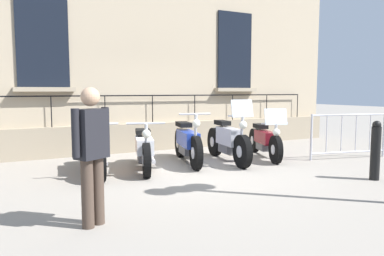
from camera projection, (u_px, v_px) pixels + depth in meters
The scene contains 10 objects.
ground_plane at pixel (198, 168), 7.57m from camera, with size 60.00×60.00×0.00m, color gray.
building_facade at pixel (146, 21), 9.83m from camera, with size 0.82×11.88×7.03m.
motorcycle_orange at pixel (96, 151), 7.14m from camera, with size 2.21×0.72×1.01m.
motorcycle_white at pixel (144, 149), 7.41m from camera, with size 2.01×0.91×1.00m.
motorcycle_blue at pixel (188, 143), 8.09m from camera, with size 2.16×0.83×1.13m.
motorcycle_silver at pixel (228, 141), 8.24m from camera, with size 2.21×0.66×1.39m.
motorcycle_maroon at pixel (265, 141), 8.74m from camera, with size 2.07×0.93×1.19m.
crowd_barrier at pixel (349, 134), 8.61m from camera, with size 0.47×1.96×1.05m.
bollard at pixel (376, 150), 6.54m from camera, with size 0.16×0.16×1.05m.
pedestrian_standing at pixel (92, 149), 4.26m from camera, with size 0.37×0.47×1.61m.
Camera 1 is at (6.56, -3.52, 1.57)m, focal length 34.74 mm.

